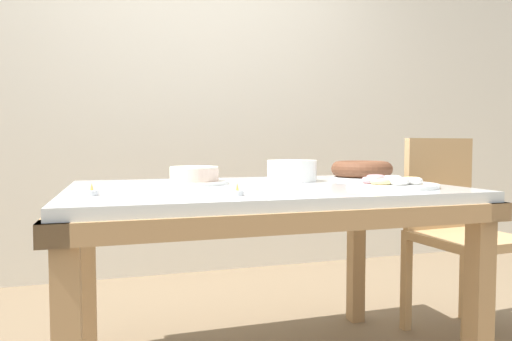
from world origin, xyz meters
name	(u,v)px	position (x,y,z in m)	size (l,w,h in m)	color
wall_back	(192,90)	(0.00, 1.61, 1.30)	(8.00, 0.10, 2.60)	silver
dining_table	(260,210)	(0.00, 0.00, 0.66)	(1.42, 0.96, 0.75)	silver
chair	(456,225)	(1.03, 0.14, 0.52)	(0.45, 0.45, 0.94)	tan
cake_chocolate_round	(194,176)	(-0.23, 0.14, 0.78)	(0.27, 0.27, 0.07)	white
cake_golden_bundt	(362,170)	(0.53, 0.16, 0.79)	(0.27, 0.27, 0.08)	white
pastry_platter	(392,183)	(0.44, -0.21, 0.77)	(0.33, 0.33, 0.04)	white
plate_stack	(292,171)	(0.19, 0.16, 0.80)	(0.21, 0.21, 0.09)	white
tealight_near_front	(237,192)	(-0.17, -0.32, 0.76)	(0.04, 0.04, 0.04)	silver
tealight_near_cakes	(92,192)	(-0.59, -0.18, 0.76)	(0.04, 0.04, 0.04)	silver
tealight_centre	(205,177)	(-0.14, 0.38, 0.76)	(0.04, 0.04, 0.04)	silver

